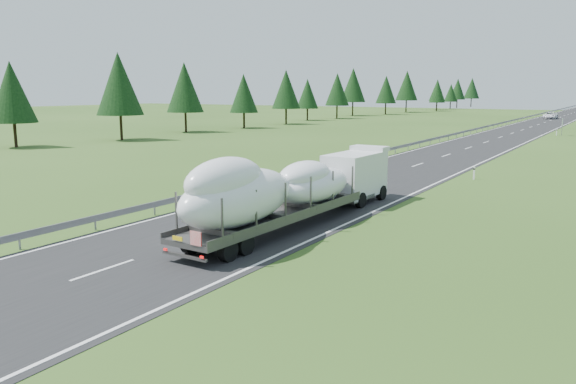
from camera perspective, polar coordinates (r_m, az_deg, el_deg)
The scene contains 7 objects.
ground at distance 22.74m, azimuth -18.24°, elevation -7.56°, with size 400.00×400.00×0.00m, color #2E4B19.
road_surface at distance 115.15m, azimuth 23.53°, elevation 6.10°, with size 10.00×400.00×0.02m, color black.
guardrail at distance 115.96m, azimuth 20.94°, elevation 6.59°, with size 0.10×400.00×0.76m.
highway_sign at distance 94.34m, azimuth 26.11°, elevation 6.25°, with size 0.08×0.90×2.60m.
tree_line_left at distance 131.14m, azimuth 3.89°, elevation 10.41°, with size 14.89×258.16×12.65m.
boat_truck at distance 27.73m, azimuth 0.19°, elevation 0.53°, with size 2.88×17.91×4.04m.
distant_van at distance 148.84m, azimuth 25.11°, elevation 7.06°, with size 2.73×5.92×1.64m, color white.
Camera 1 is at (16.83, -13.72, 6.78)m, focal length 35.00 mm.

